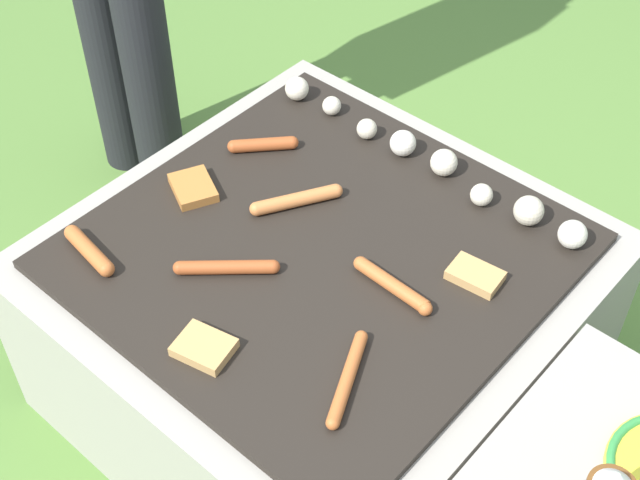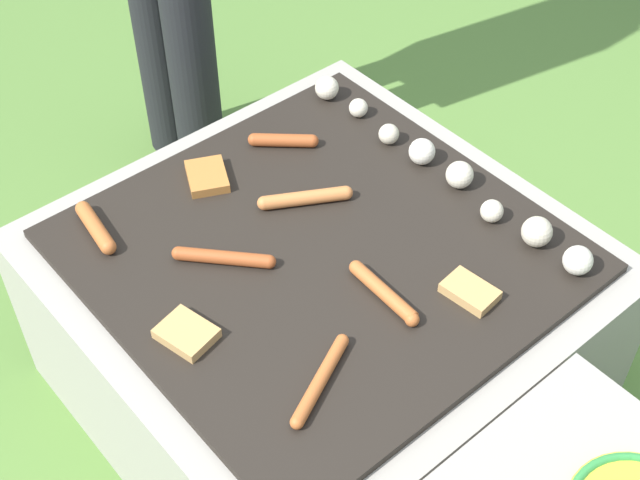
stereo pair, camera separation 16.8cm
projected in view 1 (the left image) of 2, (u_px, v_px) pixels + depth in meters
ground_plane at (320, 387)px, 2.02m from camera, size 14.00×14.00×0.00m
grill at (320, 324)px, 1.86m from camera, size 0.93×0.93×0.46m
sausage_front_center at (89, 250)px, 1.67m from camera, size 0.15×0.05×0.03m
sausage_mid_left at (263, 145)px, 1.89m from camera, size 0.11×0.12×0.03m
sausage_front_right at (227, 267)px, 1.64m from camera, size 0.15×0.14×0.03m
sausage_back_left at (297, 200)px, 1.77m from camera, size 0.11×0.17×0.03m
sausage_mid_right at (393, 285)px, 1.61m from camera, size 0.18×0.03×0.03m
sausage_back_center at (348, 378)px, 1.47m from camera, size 0.10×0.19×0.02m
bread_slice_left at (193, 188)px, 1.80m from camera, size 0.13×0.11×0.02m
bread_slice_center at (204, 347)px, 1.51m from camera, size 0.11×0.09×0.02m
bread_slice_right at (475, 275)px, 1.63m from camera, size 0.10×0.07×0.02m
mushroom_row at (437, 163)px, 1.83m from camera, size 0.76×0.08×0.06m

